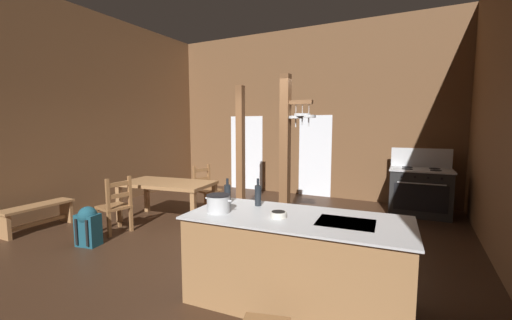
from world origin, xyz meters
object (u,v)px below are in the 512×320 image
object	(u,v)px
stockpot_on_counter	(219,203)
mixing_bowl_on_counter	(278,214)
bench_along_left_wall	(37,213)
kitchen_island	(296,260)
stove_range	(420,191)
backpack	(88,225)
bottle_short_on_counter	(258,195)
dining_table	(167,187)
ladderback_chair_near_window	(206,189)
ladderback_chair_by_post	(115,206)
bottle_tall_on_counter	(227,193)

from	to	relation	value
stockpot_on_counter	mixing_bowl_on_counter	world-z (taller)	stockpot_on_counter
bench_along_left_wall	stockpot_on_counter	world-z (taller)	stockpot_on_counter
kitchen_island	bench_along_left_wall	distance (m)	4.73
stove_range	backpack	size ratio (longest dim) A/B	2.21
backpack	stockpot_on_counter	bearing A→B (deg)	-6.02
bottle_short_on_counter	dining_table	bearing A→B (deg)	152.50
stove_range	stockpot_on_counter	world-z (taller)	stove_range
bench_along_left_wall	backpack	xyz separation A→B (m)	(1.44, -0.07, 0.02)
dining_table	bottle_short_on_counter	size ratio (longest dim) A/B	5.85
stove_range	stockpot_on_counter	distance (m)	4.81
dining_table	backpack	distance (m)	1.55
ladderback_chair_near_window	bottle_short_on_counter	size ratio (longest dim) A/B	3.09
kitchen_island	bottle_short_on_counter	world-z (taller)	bottle_short_on_counter
dining_table	ladderback_chair_by_post	size ratio (longest dim) A/B	1.90
backpack	bottle_short_on_counter	world-z (taller)	bottle_short_on_counter
stove_range	ladderback_chair_by_post	xyz separation A→B (m)	(-4.54, -3.53, -0.03)
backpack	bottle_tall_on_counter	xyz separation A→B (m)	(2.39, 0.10, 0.70)
stove_range	backpack	bearing A→B (deg)	-136.92
mixing_bowl_on_counter	bottle_short_on_counter	xyz separation A→B (m)	(-0.38, 0.32, 0.09)
ladderback_chair_by_post	stove_range	bearing A→B (deg)	37.90
mixing_bowl_on_counter	bench_along_left_wall	bearing A→B (deg)	177.19
stove_range	stockpot_on_counter	size ratio (longest dim) A/B	4.12
ladderback_chair_near_window	bench_along_left_wall	bearing A→B (deg)	-126.62
bench_along_left_wall	bottle_tall_on_counter	size ratio (longest dim) A/B	3.96
kitchen_island	stove_range	distance (m)	4.33
dining_table	bottle_tall_on_counter	size ratio (longest dim) A/B	6.22
ladderback_chair_by_post	stockpot_on_counter	bearing A→B (deg)	-17.95
stove_range	ladderback_chair_near_window	world-z (taller)	stove_range
ladderback_chair_by_post	bottle_tall_on_counter	world-z (taller)	bottle_tall_on_counter
ladderback_chair_near_window	mixing_bowl_on_counter	world-z (taller)	mixing_bowl_on_counter
ladderback_chair_near_window	stockpot_on_counter	world-z (taller)	stockpot_on_counter
bottle_tall_on_counter	bottle_short_on_counter	xyz separation A→B (m)	(0.37, 0.06, 0.01)
stove_range	dining_table	xyz separation A→B (m)	(-4.24, -2.62, 0.17)
dining_table	ladderback_chair_near_window	bearing A→B (deg)	79.51
bench_along_left_wall	stockpot_on_counter	bearing A→B (deg)	-4.77
bench_along_left_wall	bottle_short_on_counter	world-z (taller)	bottle_short_on_counter
stockpot_on_counter	bottle_tall_on_counter	distance (m)	0.39
kitchen_island	ladderback_chair_by_post	world-z (taller)	ladderback_chair_by_post
bottle_short_on_counter	kitchen_island	bearing A→B (deg)	-21.90
stove_range	bottle_tall_on_counter	size ratio (longest dim) A/B	4.56
backpack	dining_table	bearing A→B (deg)	83.55
ladderback_chair_near_window	kitchen_island	bearing A→B (deg)	-40.71
mixing_bowl_on_counter	bottle_tall_on_counter	xyz separation A→B (m)	(-0.75, 0.26, 0.09)
dining_table	bottle_tall_on_counter	distance (m)	2.65
mixing_bowl_on_counter	stockpot_on_counter	bearing A→B (deg)	-170.45
dining_table	stockpot_on_counter	distance (m)	2.96
backpack	mixing_bowl_on_counter	bearing A→B (deg)	-2.91
ladderback_chair_near_window	bottle_short_on_counter	world-z (taller)	bottle_short_on_counter
dining_table	ladderback_chair_by_post	bearing A→B (deg)	-108.03
stove_range	bottle_short_on_counter	size ratio (longest dim) A/B	4.29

